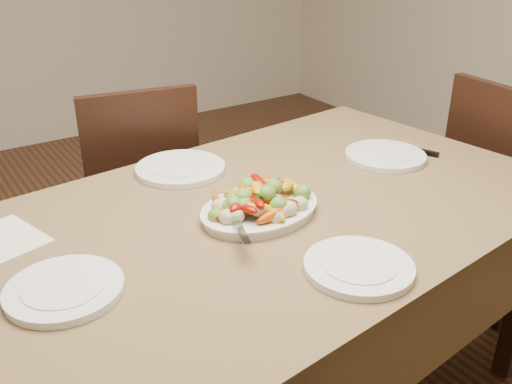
{
  "coord_description": "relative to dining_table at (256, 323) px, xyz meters",
  "views": [
    {
      "loc": [
        -0.76,
        -1.15,
        1.49
      ],
      "look_at": [
        0.01,
        0.0,
        0.82
      ],
      "focal_mm": 40.0,
      "sensor_mm": 36.0,
      "label": 1
    }
  ],
  "objects": [
    {
      "name": "dining_table",
      "position": [
        0.0,
        0.0,
        0.0
      ],
      "size": [
        1.94,
        1.23,
        0.76
      ],
      "primitive_type": "cube",
      "rotation": [
        0.0,
        0.0,
        0.11
      ],
      "color": "brown",
      "rests_on": "ground"
    },
    {
      "name": "chair_far",
      "position": [
        -0.01,
        0.86,
        0.1
      ],
      "size": [
        0.49,
        0.49,
        0.95
      ],
      "primitive_type": null,
      "rotation": [
        0.0,
        0.0,
        2.97
      ],
      "color": "black",
      "rests_on": "ground"
    },
    {
      "name": "serving_platter",
      "position": [
        -0.0,
        -0.02,
        0.39
      ],
      "size": [
        0.36,
        0.28,
        0.02
      ],
      "primitive_type": "ellipsoid",
      "rotation": [
        0.0,
        0.0,
        0.11
      ],
      "color": "white",
      "rests_on": "dining_table"
    },
    {
      "name": "roasted_vegetables",
      "position": [
        -0.0,
        -0.02,
        0.45
      ],
      "size": [
        0.29,
        0.21,
        0.09
      ],
      "primitive_type": null,
      "rotation": [
        0.0,
        0.0,
        0.11
      ],
      "color": "#840D02",
      "rests_on": "serving_platter"
    },
    {
      "name": "serving_spoon",
      "position": [
        -0.06,
        -0.06,
        0.43
      ],
      "size": [
        0.28,
        0.16,
        0.03
      ],
      "primitive_type": null,
      "rotation": [
        0.0,
        0.0,
        -0.37
      ],
      "color": "#9EA0A8",
      "rests_on": "serving_platter"
    },
    {
      "name": "plate_left",
      "position": [
        -0.55,
        -0.08,
        0.39
      ],
      "size": [
        0.25,
        0.25,
        0.02
      ],
      "primitive_type": "cylinder",
      "color": "white",
      "rests_on": "dining_table"
    },
    {
      "name": "plate_right",
      "position": [
        0.58,
        0.08,
        0.39
      ],
      "size": [
        0.27,
        0.27,
        0.02
      ],
      "primitive_type": "cylinder",
      "color": "white",
      "rests_on": "dining_table"
    },
    {
      "name": "plate_far",
      "position": [
        -0.04,
        0.37,
        0.39
      ],
      "size": [
        0.28,
        0.28,
        0.02
      ],
      "primitive_type": "cylinder",
      "color": "white",
      "rests_on": "dining_table"
    },
    {
      "name": "plate_near",
      "position": [
        0.04,
        -0.37,
        0.39
      ],
      "size": [
        0.25,
        0.25,
        0.02
      ],
      "primitive_type": "cylinder",
      "color": "white",
      "rests_on": "dining_table"
    },
    {
      "name": "menu_card",
      "position": [
        -0.6,
        0.23,
        0.38
      ],
      "size": [
        0.2,
        0.24,
        0.0
      ],
      "primitive_type": "cube",
      "rotation": [
        0.0,
        0.0,
        0.27
      ],
      "color": "silver",
      "rests_on": "dining_table"
    },
    {
      "name": "table_knife",
      "position": [
        0.71,
        0.08,
        0.38
      ],
      "size": [
        0.09,
        0.19,
        0.01
      ],
      "primitive_type": null,
      "rotation": [
        0.0,
        0.0,
        0.38
      ],
      "color": "#9EA0A8",
      "rests_on": "dining_table"
    }
  ]
}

